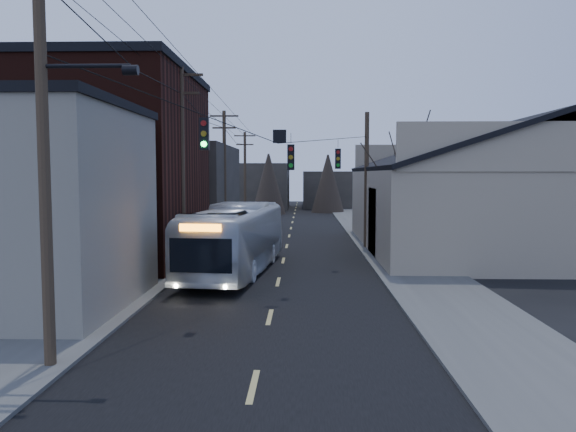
{
  "coord_description": "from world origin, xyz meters",
  "views": [
    {
      "loc": [
        1.12,
        -10.06,
        4.71
      ],
      "look_at": [
        0.47,
        12.55,
        3.0
      ],
      "focal_mm": 35.0,
      "sensor_mm": 36.0,
      "label": 1
    }
  ],
  "objects": [
    {
      "name": "building_left_far",
      "position": [
        -9.5,
        36.0,
        3.5
      ],
      "size": [
        9.0,
        14.0,
        7.0
      ],
      "primitive_type": "cube",
      "color": "#2F2B25",
      "rests_on": "ground"
    },
    {
      "name": "utility_lines",
      "position": [
        -3.11,
        24.14,
        4.95
      ],
      "size": [
        11.24,
        45.28,
        10.5
      ],
      "color": "#382B1E",
      "rests_on": "ground"
    },
    {
      "name": "building_far_left",
      "position": [
        -6.0,
        65.0,
        3.0
      ],
      "size": [
        10.0,
        12.0,
        6.0
      ],
      "primitive_type": "cube",
      "color": "#2F2B25",
      "rests_on": "ground"
    },
    {
      "name": "bus",
      "position": [
        -2.11,
        16.17,
        1.63
      ],
      "size": [
        3.93,
        11.94,
        3.27
      ],
      "primitive_type": "imported",
      "rotation": [
        0.0,
        0.0,
        3.04
      ],
      "color": "silver",
      "rests_on": "ground"
    },
    {
      "name": "sidewalk_right",
      "position": [
        6.5,
        30.0,
        0.06
      ],
      "size": [
        4.0,
        110.0,
        0.12
      ],
      "primitive_type": "cube",
      "color": "#474744",
      "rests_on": "ground"
    },
    {
      "name": "sidewalk_left",
      "position": [
        -6.5,
        30.0,
        0.06
      ],
      "size": [
        4.0,
        110.0,
        0.12
      ],
      "primitive_type": "cube",
      "color": "#474744",
      "rests_on": "ground"
    },
    {
      "name": "warehouse",
      "position": [
        13.0,
        25.0,
        2.7
      ],
      "size": [
        16.16,
        20.6,
        7.73
      ],
      "color": "gray",
      "rests_on": "ground"
    },
    {
      "name": "building_far_right",
      "position": [
        7.0,
        70.0,
        2.5
      ],
      "size": [
        12.0,
        14.0,
        5.0
      ],
      "primitive_type": "cube",
      "color": "#2F2B25",
      "rests_on": "ground"
    },
    {
      "name": "parked_car",
      "position": [
        -3.26,
        31.31,
        0.62
      ],
      "size": [
        1.37,
        3.78,
        1.24
      ],
      "primitive_type": "imported",
      "rotation": [
        0.0,
        0.0,
        -0.02
      ],
      "color": "#B0B4B8",
      "rests_on": "ground"
    },
    {
      "name": "building_clapboard",
      "position": [
        -9.0,
        9.0,
        3.5
      ],
      "size": [
        8.0,
        8.0,
        7.0
      ],
      "primitive_type": "cube",
      "color": "gray",
      "rests_on": "ground"
    },
    {
      "name": "ground",
      "position": [
        0.0,
        0.0,
        0.0
      ],
      "size": [
        160.0,
        160.0,
        0.0
      ],
      "primitive_type": "plane",
      "color": "black",
      "rests_on": "ground"
    },
    {
      "name": "building_brick",
      "position": [
        -10.0,
        20.0,
        5.0
      ],
      "size": [
        10.0,
        12.0,
        10.0
      ],
      "primitive_type": "cube",
      "color": "black",
      "rests_on": "ground"
    },
    {
      "name": "road_surface",
      "position": [
        0.0,
        30.0,
        0.01
      ],
      "size": [
        9.0,
        110.0,
        0.02
      ],
      "primitive_type": "cube",
      "color": "black",
      "rests_on": "ground"
    },
    {
      "name": "bare_tree",
      "position": [
        6.5,
        20.0,
        3.6
      ],
      "size": [
        0.4,
        0.4,
        7.2
      ],
      "primitive_type": "cone",
      "color": "black",
      "rests_on": "ground"
    }
  ]
}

